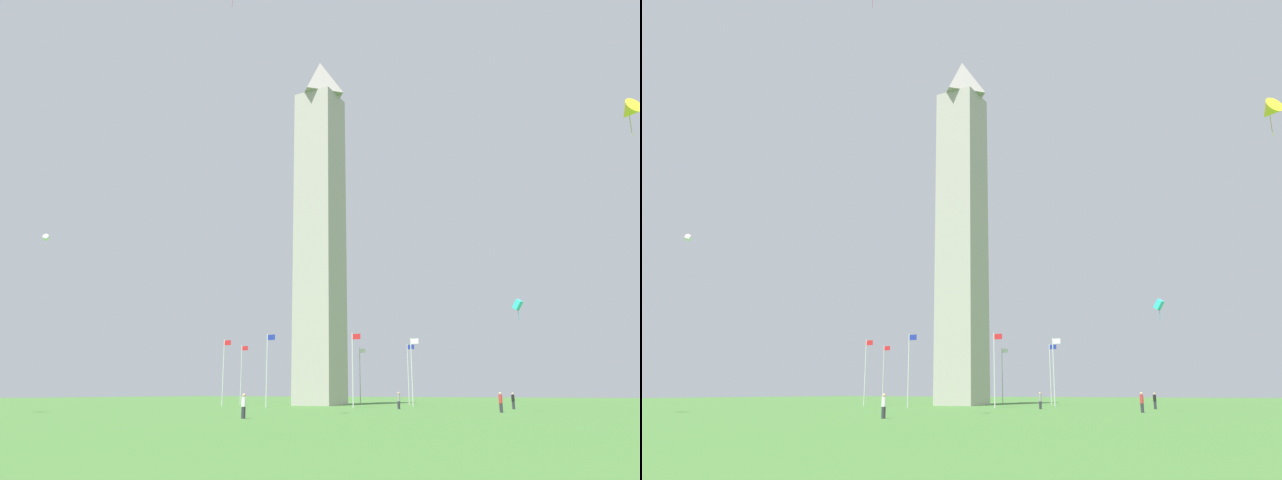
% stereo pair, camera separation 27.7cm
% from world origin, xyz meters
% --- Properties ---
extents(ground_plane, '(260.00, 260.00, 0.00)m').
position_xyz_m(ground_plane, '(0.00, 0.00, 0.00)').
color(ground_plane, '#3D6B2D').
extents(obelisk_monument, '(5.78, 5.78, 52.58)m').
position_xyz_m(obelisk_monument, '(0.00, 0.00, 26.29)').
color(obelisk_monument, '#A8A399').
rests_on(obelisk_monument, ground).
extents(flagpole_n, '(1.12, 0.14, 8.58)m').
position_xyz_m(flagpole_n, '(13.40, 0.00, 4.69)').
color(flagpole_n, silver).
rests_on(flagpole_n, ground).
extents(flagpole_ne, '(1.12, 0.14, 8.58)m').
position_xyz_m(flagpole_ne, '(9.49, 9.44, 4.69)').
color(flagpole_ne, silver).
rests_on(flagpole_ne, ground).
extents(flagpole_e, '(1.12, 0.14, 8.58)m').
position_xyz_m(flagpole_e, '(0.06, 13.35, 4.69)').
color(flagpole_e, silver).
rests_on(flagpole_e, ground).
extents(flagpole_se, '(1.12, 0.14, 8.58)m').
position_xyz_m(flagpole_se, '(-9.38, 9.44, 4.69)').
color(flagpole_se, silver).
rests_on(flagpole_se, ground).
extents(flagpole_s, '(1.12, 0.14, 8.58)m').
position_xyz_m(flagpole_s, '(-13.29, 0.00, 4.69)').
color(flagpole_s, silver).
rests_on(flagpole_s, ground).
extents(flagpole_sw, '(1.12, 0.14, 8.58)m').
position_xyz_m(flagpole_sw, '(-9.38, -9.44, 4.69)').
color(flagpole_sw, silver).
rests_on(flagpole_sw, ground).
extents(flagpole_w, '(1.12, 0.14, 8.58)m').
position_xyz_m(flagpole_w, '(0.06, -13.35, 4.69)').
color(flagpole_w, silver).
rests_on(flagpole_w, ground).
extents(flagpole_nw, '(1.12, 0.14, 8.58)m').
position_xyz_m(flagpole_nw, '(9.49, -9.44, 4.69)').
color(flagpole_nw, silver).
rests_on(flagpole_nw, ground).
extents(person_gray_shirt, '(0.32, 0.32, 1.78)m').
position_xyz_m(person_gray_shirt, '(15.60, -10.96, 0.89)').
color(person_gray_shirt, '#2D2D38').
rests_on(person_gray_shirt, ground).
extents(person_white_shirt, '(0.32, 0.32, 1.70)m').
position_xyz_m(person_white_shirt, '(14.27, -37.82, 0.84)').
color(person_white_shirt, '#2D2D38').
rests_on(person_white_shirt, ground).
extents(person_red_shirt, '(0.32, 0.32, 1.78)m').
position_xyz_m(person_red_shirt, '(27.67, -17.07, 0.88)').
color(person_red_shirt, '#2D2D38').
rests_on(person_red_shirt, ground).
extents(person_black_shirt, '(0.32, 0.32, 1.71)m').
position_xyz_m(person_black_shirt, '(26.65, -5.61, 0.85)').
color(person_black_shirt, '#2D2D38').
rests_on(person_black_shirt, ground).
extents(kite_white_delta, '(1.32, 1.25, 1.72)m').
position_xyz_m(kite_white_delta, '(-23.31, -27.77, 20.13)').
color(kite_white_delta, white).
extents(kite_yellow_delta, '(2.17, 2.19, 2.84)m').
position_xyz_m(kite_yellow_delta, '(40.59, -28.19, 21.46)').
color(kite_yellow_delta, yellow).
extents(kite_cyan_box, '(1.07, 0.82, 1.98)m').
position_xyz_m(kite_cyan_box, '(29.68, -15.99, 9.72)').
color(kite_cyan_box, '#33C6D1').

